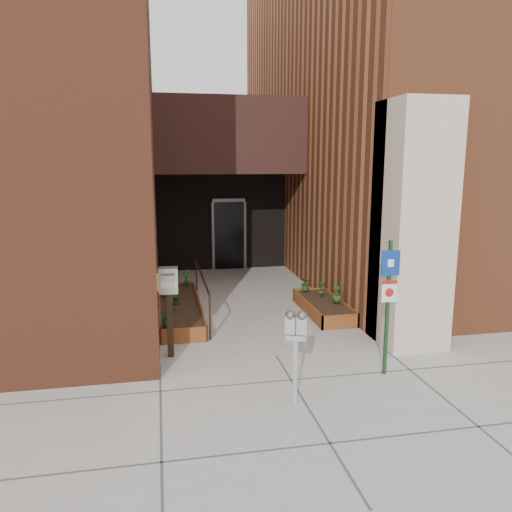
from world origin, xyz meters
TOP-DOWN VIEW (x-y plane):
  - ground at (0.00, 0.00)m, footprint 80.00×80.00m
  - architecture at (-0.18, 6.89)m, footprint 20.00×14.60m
  - planter_left at (-1.55, 2.70)m, footprint 0.90×3.60m
  - planter_right at (1.60, 2.20)m, footprint 0.80×2.20m
  - handrail at (-1.05, 2.65)m, footprint 0.04×3.34m
  - parking_meter at (-0.14, -1.74)m, footprint 0.31×0.21m
  - sign_post at (1.52, -1.08)m, footprint 0.30×0.07m
  - payment_dropbox at (-1.81, 0.34)m, footprint 0.33×0.26m
  - shrub_left_a at (-1.82, 1.10)m, footprint 0.37×0.37m
  - shrub_left_b at (-1.62, 2.64)m, footprint 0.20×0.20m
  - shrub_left_c at (-1.80, 3.29)m, footprint 0.31×0.31m
  - shrub_left_d at (-1.31, 4.18)m, footprint 0.29×0.29m
  - shrub_right_a at (1.85, 2.03)m, footprint 0.30×0.30m
  - shrub_right_b at (1.68, 2.60)m, footprint 0.23×0.23m
  - shrub_right_c at (1.45, 3.10)m, footprint 0.35×0.35m

SIDE VIEW (x-z plane):
  - ground at x=0.00m, z-range 0.00..0.00m
  - planter_left at x=-1.55m, z-range -0.02..0.28m
  - planter_right at x=1.60m, z-range -0.02..0.28m
  - shrub_left_b at x=-1.62m, z-range 0.30..0.63m
  - shrub_right_c at x=1.45m, z-range 0.30..0.63m
  - shrub_right_b at x=1.68m, z-range 0.30..0.64m
  - shrub_left_a at x=-1.82m, z-range 0.30..0.67m
  - shrub_right_a at x=1.85m, z-range 0.30..0.68m
  - shrub_left_d at x=-1.31m, z-range 0.30..0.69m
  - shrub_left_c at x=-1.80m, z-range 0.30..0.70m
  - handrail at x=-1.05m, z-range 0.30..1.20m
  - parking_meter at x=-0.14m, z-range 0.37..1.73m
  - payment_dropbox at x=-1.81m, z-range 0.35..1.93m
  - sign_post at x=1.52m, z-range 0.25..2.41m
  - architecture at x=-0.18m, z-range -0.02..9.98m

